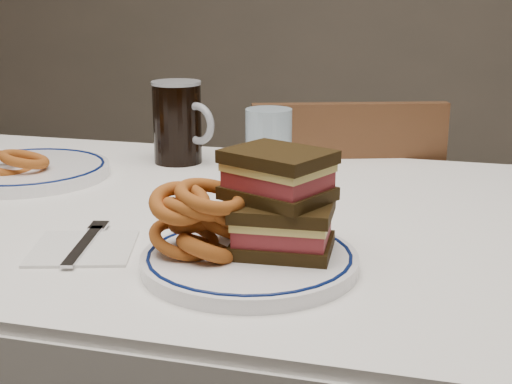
% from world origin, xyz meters
% --- Properties ---
extents(dining_table, '(1.27, 0.87, 0.75)m').
position_xyz_m(dining_table, '(0.00, 0.00, 0.64)').
color(dining_table, white).
rests_on(dining_table, floor).
extents(chair_far, '(0.50, 0.50, 0.86)m').
position_xyz_m(chair_far, '(0.19, 0.51, 0.47)').
color(chair_far, '#482F17').
rests_on(chair_far, floor).
extents(main_plate, '(0.27, 0.27, 0.02)m').
position_xyz_m(main_plate, '(0.19, -0.22, 0.76)').
color(main_plate, white).
rests_on(main_plate, dining_table).
extents(reuben_sandwich, '(0.15, 0.14, 0.13)m').
position_xyz_m(reuben_sandwich, '(0.22, -0.19, 0.83)').
color(reuben_sandwich, black).
rests_on(reuben_sandwich, main_plate).
extents(onion_rings_main, '(0.13, 0.13, 0.12)m').
position_xyz_m(onion_rings_main, '(0.13, -0.22, 0.81)').
color(onion_rings_main, brown).
rests_on(onion_rings_main, main_plate).
extents(ketchup_ramekin, '(0.06, 0.06, 0.04)m').
position_xyz_m(ketchup_ramekin, '(0.17, -0.12, 0.79)').
color(ketchup_ramekin, silver).
rests_on(ketchup_ramekin, main_plate).
extents(beer_mug, '(0.14, 0.10, 0.16)m').
position_xyz_m(beer_mug, '(-0.09, 0.28, 0.83)').
color(beer_mug, black).
rests_on(beer_mug, dining_table).
extents(water_glass, '(0.08, 0.08, 0.13)m').
position_xyz_m(water_glass, '(0.11, 0.19, 0.81)').
color(water_glass, '#9CB6C9').
rests_on(water_glass, dining_table).
extents(far_plate, '(0.30, 0.30, 0.02)m').
position_xyz_m(far_plate, '(-0.32, 0.10, 0.76)').
color(far_plate, white).
rests_on(far_plate, dining_table).
extents(onion_rings_far, '(0.13, 0.10, 0.06)m').
position_xyz_m(onion_rings_far, '(-0.33, 0.07, 0.78)').
color(onion_rings_far, brown).
rests_on(onion_rings_far, far_plate).
extents(napkin_fork, '(0.16, 0.18, 0.01)m').
position_xyz_m(napkin_fork, '(-0.04, -0.21, 0.75)').
color(napkin_fork, silver).
rests_on(napkin_fork, dining_table).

